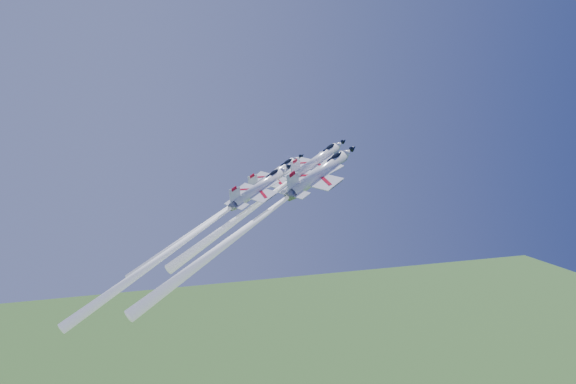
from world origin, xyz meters
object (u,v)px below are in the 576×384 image
object	(u,v)px
jet_right	(262,216)
jet_slot	(196,233)
jet_lead	(270,195)
jet_left	(229,208)

from	to	relation	value
jet_right	jet_slot	size ratio (longest dim) A/B	1.11
jet_lead	jet_right	world-z (taller)	jet_lead
jet_slot	jet_right	bearing A→B (deg)	66.11
jet_lead	jet_slot	xyz separation A→B (m)	(-14.02, -5.60, -4.59)
jet_left	jet_lead	bearing A→B (deg)	30.19
jet_left	jet_right	size ratio (longest dim) A/B	0.82
jet_left	jet_slot	world-z (taller)	jet_left
jet_lead	jet_left	world-z (taller)	jet_lead
jet_left	jet_right	distance (m)	10.64
jet_slot	jet_left	bearing A→B (deg)	118.82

